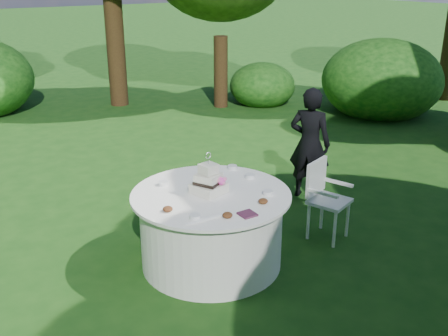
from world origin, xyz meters
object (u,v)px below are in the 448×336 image
at_px(guest, 310,144).
at_px(napkins, 247,214).
at_px(cake, 209,182).
at_px(chair, 324,193).
at_px(table, 211,228).

bearing_deg(guest, napkins, 91.65).
distance_m(cake, chair, 1.41).
bearing_deg(table, napkins, -88.04).
xyz_separation_m(napkins, chair, (1.32, 0.42, -0.26)).
height_order(cake, chair, cake).
xyz_separation_m(guest, table, (-1.92, -0.75, -0.34)).
relative_size(cake, chair, 0.48).
relative_size(napkins, table, 0.09).
xyz_separation_m(guest, cake, (-1.93, -0.73, 0.16)).
bearing_deg(table, cake, 124.39).
xyz_separation_m(napkins, table, (-0.02, 0.59, -0.39)).
xyz_separation_m(napkins, guest, (1.90, 1.34, -0.05)).
bearing_deg(napkins, table, 91.96).
height_order(table, chair, chair).
relative_size(guest, cake, 3.49).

